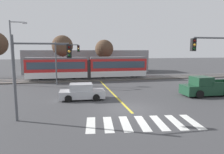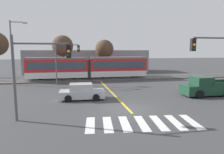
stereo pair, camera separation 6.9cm
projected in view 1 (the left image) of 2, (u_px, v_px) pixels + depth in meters
name	position (u px, v px, depth m)	size (l,w,h in m)	color
ground_plane	(129.00, 109.00, 15.78)	(200.00, 200.00, 0.00)	#3D3D3F
track_bed	(99.00, 79.00, 32.06)	(120.00, 4.00, 0.18)	#56514C
rail_near	(99.00, 79.00, 31.34)	(120.00, 0.08, 0.10)	#939399
rail_far	(98.00, 78.00, 32.74)	(120.00, 0.08, 0.10)	#939399
light_rail_tram	(88.00, 67.00, 31.46)	(18.50, 2.64, 3.43)	silver
crosswalk_stripe_0	(91.00, 125.00, 12.51)	(0.56, 2.80, 0.01)	silver
crosswalk_stripe_1	(108.00, 124.00, 12.61)	(0.56, 2.80, 0.01)	silver
crosswalk_stripe_2	(125.00, 124.00, 12.70)	(0.56, 2.80, 0.01)	silver
crosswalk_stripe_3	(142.00, 123.00, 12.79)	(0.56, 2.80, 0.01)	silver
crosswalk_stripe_4	(159.00, 123.00, 12.89)	(0.56, 2.80, 0.01)	silver
crosswalk_stripe_5	(176.00, 122.00, 12.98)	(0.56, 2.80, 0.01)	silver
crosswalk_stripe_6	(192.00, 121.00, 13.07)	(0.56, 2.80, 0.01)	silver
lane_centre_line	(111.00, 92.00, 22.43)	(0.20, 15.87, 0.01)	gold
sedan_crossing	(82.00, 92.00, 18.94)	(4.26, 2.04, 1.52)	#B7BABF
pickup_truck	(207.00, 87.00, 20.55)	(5.44, 2.31, 1.98)	#193D28
traffic_light_near_left	(35.00, 65.00, 12.99)	(3.75, 0.38, 5.61)	#515459
traffic_light_far_left	(64.00, 57.00, 26.81)	(3.25, 0.38, 5.75)	#515459
traffic_light_near_right	(219.00, 60.00, 14.74)	(3.75, 0.38, 5.84)	#515459
street_lamp_west	(13.00, 49.00, 26.33)	(2.23, 0.28, 8.52)	slate
bare_tree_west	(62.00, 46.00, 33.61)	(3.51, 3.51, 7.18)	brown
bare_tree_east	(104.00, 49.00, 36.68)	(3.37, 3.37, 6.61)	brown
building_backdrop_far	(87.00, 61.00, 43.07)	(25.63, 6.00, 4.69)	gray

